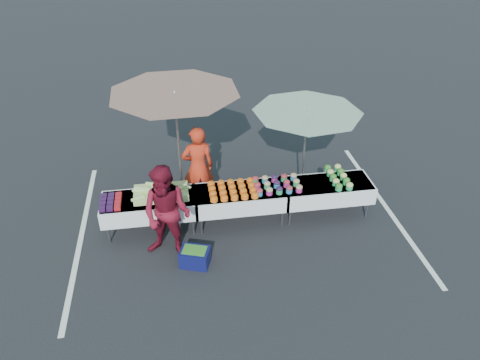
{
  "coord_description": "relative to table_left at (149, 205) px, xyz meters",
  "views": [
    {
      "loc": [
        -1.19,
        -7.62,
        5.98
      ],
      "look_at": [
        0.0,
        0.0,
        1.0
      ],
      "focal_mm": 35.0,
      "sensor_mm": 36.0,
      "label": 1
    }
  ],
  "objects": [
    {
      "name": "stripe_right",
      "position": [
        5.0,
        0.0,
        -0.58
      ],
      "size": [
        0.1,
        5.0,
        0.0
      ],
      "primitive_type": "cube",
      "color": "silver",
      "rests_on": "ground"
    },
    {
      "name": "bean_baskets",
      "position": [
        3.86,
        0.08,
        0.24
      ],
      "size": [
        0.36,
        0.86,
        0.15
      ],
      "color": "#259654",
      "rests_on": "table_right"
    },
    {
      "name": "table_center",
      "position": [
        1.8,
        0.0,
        0.0
      ],
      "size": [
        1.86,
        0.81,
        0.75
      ],
      "color": "white",
      "rests_on": "ground"
    },
    {
      "name": "customer",
      "position": [
        0.35,
        -0.82,
        0.36
      ],
      "size": [
        1.13,
        1.03,
        1.9
      ],
      "primitive_type": "imported",
      "rotation": [
        0.0,
        0.0,
        -0.42
      ],
      "color": "maroon",
      "rests_on": "ground"
    },
    {
      "name": "ground",
      "position": [
        1.8,
        0.0,
        -0.58
      ],
      "size": [
        80.0,
        80.0,
        0.0
      ],
      "primitive_type": "plane",
      "color": "black"
    },
    {
      "name": "vendor",
      "position": [
        1.03,
        0.75,
        0.34
      ],
      "size": [
        0.71,
        0.5,
        1.84
      ],
      "primitive_type": "imported",
      "rotation": [
        0.0,
        0.0,
        3.24
      ],
      "color": "red",
      "rests_on": "ground"
    },
    {
      "name": "table_left",
      "position": [
        0.0,
        0.0,
        0.0
      ],
      "size": [
        1.86,
        0.81,
        0.75
      ],
      "color": "white",
      "rests_on": "ground"
    },
    {
      "name": "table_right",
      "position": [
        3.6,
        0.0,
        0.0
      ],
      "size": [
        1.86,
        0.81,
        0.75
      ],
      "color": "white",
      "rests_on": "ground"
    },
    {
      "name": "plastic_bags",
      "position": [
        0.3,
        -0.3,
        0.19
      ],
      "size": [
        0.3,
        0.25,
        0.05
      ],
      "primitive_type": "cube",
      "color": "white",
      "rests_on": "table_left"
    },
    {
      "name": "potato_cups",
      "position": [
        2.55,
        0.0,
        0.25
      ],
      "size": [
        0.94,
        0.58,
        0.16
      ],
      "color": "#2677B4",
      "rests_on": "table_right"
    },
    {
      "name": "umbrella_left",
      "position": [
        0.67,
        0.8,
        1.79
      ],
      "size": [
        3.38,
        3.38,
        2.61
      ],
      "rotation": [
        0.0,
        0.0,
        0.42
      ],
      "color": "black",
      "rests_on": "ground"
    },
    {
      "name": "umbrella_right",
      "position": [
        3.19,
        0.4,
        1.42
      ],
      "size": [
        2.63,
        2.63,
        2.21
      ],
      "rotation": [
        0.0,
        0.0,
        -0.25
      ],
      "color": "black",
      "rests_on": "ground"
    },
    {
      "name": "stripe_left",
      "position": [
        -1.4,
        0.0,
        -0.58
      ],
      "size": [
        0.1,
        5.0,
        0.0
      ],
      "primitive_type": "cube",
      "color": "silver",
      "rests_on": "ground"
    },
    {
      "name": "carrot_bowls",
      "position": [
        1.65,
        -0.01,
        0.22
      ],
      "size": [
        0.95,
        0.69,
        0.11
      ],
      "color": "orange",
      "rests_on": "table_center"
    },
    {
      "name": "corn_pile",
      "position": [
        0.25,
        0.05,
        0.26
      ],
      "size": [
        1.16,
        0.57,
        0.26
      ],
      "color": "#ADD36C",
      "rests_on": "table_left"
    },
    {
      "name": "berry_punnets",
      "position": [
        -0.71,
        -0.06,
        0.21
      ],
      "size": [
        0.4,
        0.54,
        0.08
      ],
      "color": "#210B2E",
      "rests_on": "table_left"
    },
    {
      "name": "storage_bin",
      "position": [
        0.78,
        -1.16,
        -0.41
      ],
      "size": [
        0.61,
        0.52,
        0.34
      ],
      "rotation": [
        0.0,
        0.0,
        -0.33
      ],
      "color": "#0E1147",
      "rests_on": "ground"
    }
  ]
}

